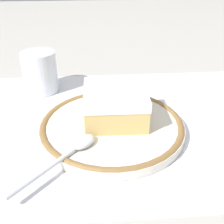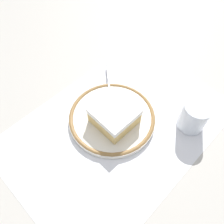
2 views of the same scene
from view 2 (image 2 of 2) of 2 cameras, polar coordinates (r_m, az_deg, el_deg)
ground_plane at (r=0.59m, az=1.39°, el=-3.68°), size 2.40×2.40×0.00m
placemat at (r=0.59m, az=1.39°, el=-3.64°), size 0.55×0.38×0.00m
plate at (r=0.59m, az=0.00°, el=-1.35°), size 0.22×0.22×0.02m
cake_slice at (r=0.56m, az=0.58°, el=-0.90°), size 0.10×0.10×0.05m
spoon at (r=0.63m, az=-0.71°, el=5.77°), size 0.11×0.12×0.01m
cup at (r=0.59m, az=19.41°, el=-1.28°), size 0.07×0.07×0.08m
napkin at (r=0.59m, az=-17.13°, el=-7.51°), size 0.17×0.17×0.00m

